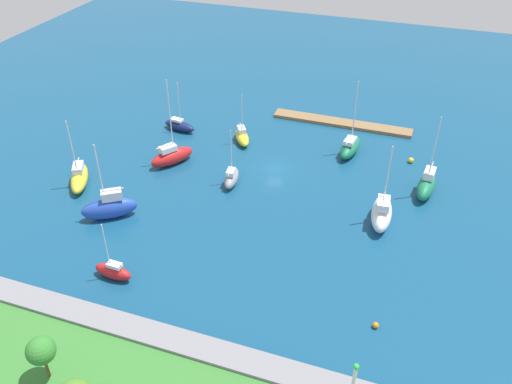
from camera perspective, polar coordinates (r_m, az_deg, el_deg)
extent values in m
plane|color=navy|center=(81.43, 2.06, 2.50)|extent=(160.00, 160.00, 0.00)
cube|color=olive|center=(95.10, 9.20, 7.34)|extent=(24.28, 2.75, 0.57)
cube|color=gray|center=(56.13, -9.38, -15.58)|extent=(57.60, 2.92, 1.44)
cylinder|color=silver|center=(50.63, 10.50, -19.23)|extent=(0.36, 0.36, 3.20)
sphere|color=green|center=(49.16, 10.73, -17.96)|extent=(0.56, 0.56, 0.56)
cylinder|color=brown|center=(54.89, -21.61, -17.03)|extent=(0.28, 0.28, 2.84)
sphere|color=#337F2D|center=(53.25, -22.13, -15.52)|extent=(2.69, 2.69, 2.69)
ellipsoid|color=yellow|center=(81.42, -18.45, 1.40)|extent=(5.60, 7.73, 2.11)
cube|color=silver|center=(81.16, -18.60, 2.50)|extent=(2.50, 3.04, 0.86)
cylinder|color=silver|center=(78.45, -19.18, 4.47)|extent=(0.18, 0.18, 8.49)
cylinder|color=silver|center=(81.22, -18.64, 3.01)|extent=(1.45, 2.54, 0.14)
ellipsoid|color=red|center=(83.10, -9.01, 3.76)|extent=(5.98, 7.29, 2.43)
cube|color=silver|center=(82.04, -9.46, 4.63)|extent=(2.63, 2.94, 0.89)
cylinder|color=silver|center=(79.95, -9.24, 8.07)|extent=(0.17, 0.17, 11.32)
cylinder|color=silver|center=(81.56, -9.82, 4.87)|extent=(1.71, 2.47, 0.14)
ellipsoid|color=#19724C|center=(78.96, 17.85, 0.60)|extent=(3.08, 7.00, 2.56)
cube|color=silver|center=(78.45, 18.16, 1.91)|extent=(1.66, 2.58, 1.13)
cylinder|color=silver|center=(75.54, 18.63, 4.33)|extent=(0.16, 0.16, 9.77)
cylinder|color=silver|center=(78.62, 18.34, 2.57)|extent=(0.48, 3.01, 0.13)
ellipsoid|color=#2347B2|center=(73.20, -15.48, -1.72)|extent=(7.31, 6.04, 2.91)
cube|color=silver|center=(71.98, -15.28, -0.31)|extent=(2.95, 2.63, 1.29)
cylinder|color=silver|center=(70.12, -16.48, 1.94)|extent=(0.18, 0.18, 8.37)
cylinder|color=silver|center=(71.52, -15.09, 0.26)|extent=(2.23, 1.61, 0.14)
ellipsoid|color=gray|center=(77.52, -2.63, 1.50)|extent=(2.49, 5.25, 1.94)
cube|color=silver|center=(76.47, -2.73, 2.16)|extent=(1.32, 1.95, 0.70)
cylinder|color=silver|center=(75.41, -2.68, 4.38)|extent=(0.12, 0.12, 6.82)
cylinder|color=silver|center=(75.76, -2.84, 2.25)|extent=(0.44, 2.40, 0.10)
ellipsoid|color=white|center=(71.65, 13.35, -2.24)|extent=(3.23, 7.76, 2.89)
cube|color=silver|center=(70.00, 13.54, -1.22)|extent=(1.79, 2.85, 1.12)
cylinder|color=silver|center=(68.79, 14.00, 1.71)|extent=(0.18, 0.18, 8.45)
cylinder|color=silver|center=(69.23, 13.59, -0.96)|extent=(0.37, 2.86, 0.15)
ellipsoid|color=#141E4C|center=(92.68, -8.22, 7.05)|extent=(6.13, 2.89, 1.67)
cube|color=silver|center=(92.46, -8.51, 7.68)|extent=(2.29, 1.50, 0.43)
cylinder|color=silver|center=(90.57, -8.30, 9.47)|extent=(0.14, 0.14, 7.13)
cylinder|color=silver|center=(92.47, -8.68, 7.92)|extent=(2.12, 0.47, 0.11)
ellipsoid|color=yellow|center=(88.19, -1.51, 5.91)|extent=(4.67, 5.87, 1.74)
cube|color=silver|center=(87.99, -1.58, 6.75)|extent=(2.09, 2.36, 0.74)
cylinder|color=silver|center=(85.92, -1.52, 8.35)|extent=(0.14, 0.14, 6.95)
cylinder|color=silver|center=(88.03, -1.62, 7.15)|extent=(1.21, 1.87, 0.11)
ellipsoid|color=red|center=(64.20, -15.12, -8.28)|extent=(4.81, 1.78, 1.87)
cube|color=silver|center=(63.24, -14.99, -7.60)|extent=(1.75, 1.02, 0.47)
cylinder|color=silver|center=(61.79, -15.84, -5.55)|extent=(0.11, 0.11, 5.99)
cylinder|color=silver|center=(62.83, -14.81, -7.42)|extent=(1.88, 0.17, 0.09)
ellipsoid|color=#19724C|center=(86.04, 10.10, 4.75)|extent=(3.27, 7.32, 2.28)
cube|color=silver|center=(84.84, 10.08, 5.45)|extent=(1.76, 2.70, 0.68)
cylinder|color=silver|center=(83.50, 10.60, 8.49)|extent=(0.17, 0.17, 9.95)
cylinder|color=silver|center=(84.05, 9.98, 5.54)|extent=(0.51, 3.14, 0.14)
sphere|color=yellow|center=(86.17, 16.32, 3.30)|extent=(0.86, 0.86, 0.86)
sphere|color=orange|center=(58.67, 12.74, -13.80)|extent=(0.68, 0.68, 0.68)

